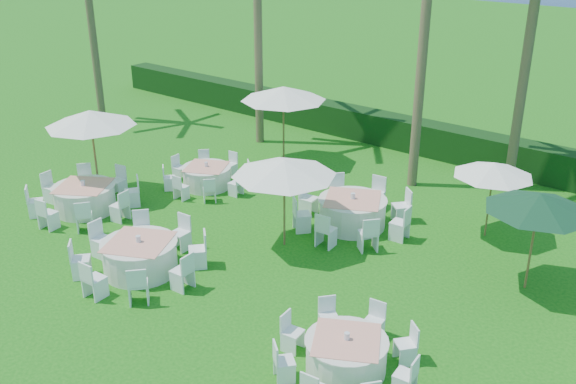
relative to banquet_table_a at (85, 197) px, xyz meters
The scene contains 15 objects.
ground 5.79m from the banquet_table_a, ahead, with size 120.00×120.00×0.00m, color #125C0F.
hedge 12.73m from the banquet_table_a, 63.23° to the left, with size 34.00×1.00×1.20m, color black.
banquet_table_a is the anchor object (origin of this frame).
banquet_table_b 4.48m from the banquet_table_a, 17.40° to the right, with size 3.40×3.40×1.02m.
banquet_table_c 10.66m from the banquet_table_a, ahead, with size 2.94×2.94×0.89m.
banquet_table_d 4.03m from the banquet_table_a, 66.92° to the left, with size 2.90×2.90×0.89m.
banquet_table_e 8.24m from the banquet_table_a, 31.12° to the left, with size 3.52×3.52×1.05m.
umbrella_a 2.48m from the banquet_table_a, 122.63° to the left, with size 2.82×2.82×2.89m.
umbrella_b 6.84m from the banquet_table_a, 18.62° to the left, with size 2.83×2.83×2.52m.
umbrella_c 7.76m from the banquet_table_a, 73.39° to the left, with size 3.08×3.08×2.87m.
umbrella_d 12.15m from the banquet_table_a, 30.56° to the left, with size 2.21×2.21×2.23m.
umbrella_green 13.07m from the banquet_table_a, 18.30° to the left, with size 2.51×2.51×2.53m.
palm_b 9.65m from the banquet_table_a, 90.99° to the left, with size 4.27×4.36×9.39m.
palm_d 14.36m from the banquet_table_a, 46.37° to the left, with size 4.37×4.25×7.69m.
palm_f 10.54m from the banquet_table_a, 140.65° to the left, with size 4.25×4.37×7.91m.
Camera 1 is at (10.48, -9.56, 8.41)m, focal length 40.00 mm.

